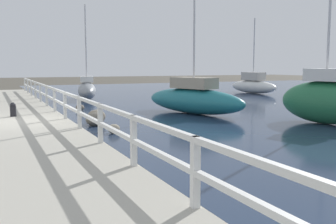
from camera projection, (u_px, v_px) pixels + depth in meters
ground_plane at (17, 130)px, 12.75m from camera, size 120.00×120.00×0.00m
dock_walkway at (17, 126)px, 12.74m from camera, size 3.30×36.00×0.30m
railing at (65, 100)px, 13.28m from camera, size 0.10×32.50×0.92m
boulder_far_strip at (80, 108)px, 18.27m from camera, size 0.40×0.36×0.30m
boulder_near_dock at (96, 116)px, 14.33m from camera, size 0.66×0.59×0.49m
boulder_downstream at (114, 129)px, 12.19m from camera, size 0.39×0.35×0.29m
boulder_upstream at (95, 119)px, 13.69m from camera, size 0.64×0.57×0.48m
mooring_bollard at (13, 109)px, 13.89m from camera, size 0.21×0.21×0.50m
sailboat_gray at (87, 90)px, 24.47m from camera, size 1.91×4.63×5.78m
sailboat_white at (253, 85)px, 29.83m from camera, size 1.55×4.93×5.61m
sailboat_green at (326, 100)px, 14.09m from camera, size 2.19×3.75×5.05m
sailboat_teal at (194, 99)px, 17.10m from camera, size 3.00×5.60×5.75m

